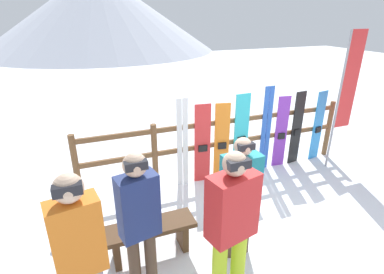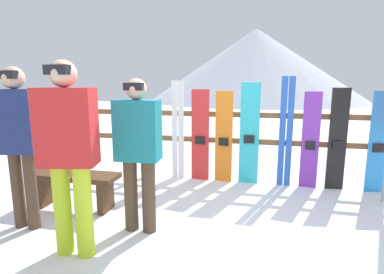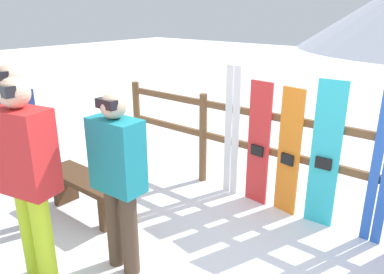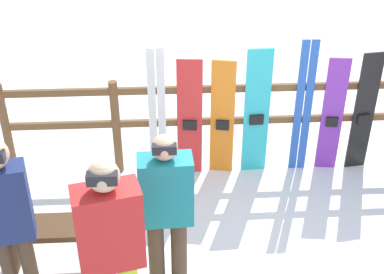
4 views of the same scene
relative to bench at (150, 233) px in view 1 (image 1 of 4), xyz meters
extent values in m
plane|color=white|center=(1.72, -0.11, -0.33)|extent=(40.00, 40.00, 0.00)
cone|color=silver|center=(1.72, 23.51, 2.67)|extent=(18.00, 18.00, 6.00)
cylinder|color=brown|center=(-0.79, 1.51, 0.27)|extent=(0.10, 0.10, 1.19)
cylinder|color=brown|center=(0.47, 1.51, 0.27)|extent=(0.10, 0.10, 1.19)
cylinder|color=brown|center=(1.72, 1.51, 0.27)|extent=(0.10, 0.10, 1.19)
cylinder|color=brown|center=(2.98, 1.51, 0.27)|extent=(0.10, 0.10, 1.19)
cylinder|color=brown|center=(4.24, 1.51, 0.27)|extent=(0.10, 0.10, 1.19)
cube|color=brown|center=(1.72, 1.51, 0.33)|extent=(5.02, 0.05, 0.08)
cube|color=brown|center=(1.72, 1.51, 0.74)|extent=(5.02, 0.05, 0.08)
cube|color=#4C331E|center=(0.00, 0.00, 0.10)|extent=(1.14, 0.36, 0.06)
cube|color=#4C331E|center=(-0.43, 0.00, -0.13)|extent=(0.08, 0.29, 0.39)
cube|color=#4C331E|center=(0.43, 0.00, -0.13)|extent=(0.08, 0.29, 0.39)
cylinder|color=#4C3828|center=(0.93, -0.36, 0.06)|extent=(0.14, 0.14, 0.78)
cylinder|color=#4C3828|center=(1.13, -0.36, 0.06)|extent=(0.14, 0.14, 0.78)
cube|color=teal|center=(1.03, -0.36, 0.76)|extent=(0.46, 0.27, 0.61)
sphere|color=#D8B293|center=(1.03, -0.36, 1.17)|extent=(0.21, 0.21, 0.21)
cube|color=black|center=(1.03, -0.42, 1.20)|extent=(0.19, 0.07, 0.07)
cube|color=orange|center=(-0.75, -0.86, 0.87)|extent=(0.43, 0.29, 0.68)
sphere|color=#D8B293|center=(-0.75, -0.86, 1.33)|extent=(0.23, 0.23, 0.23)
cube|color=black|center=(-0.75, -0.93, 1.36)|extent=(0.21, 0.08, 0.08)
cylinder|color=#B7D826|center=(0.51, -0.92, 0.10)|extent=(0.15, 0.15, 0.85)
cylinder|color=#B7D826|center=(0.72, -0.92, 0.10)|extent=(0.15, 0.15, 0.85)
cube|color=red|center=(0.62, -0.92, 0.86)|extent=(0.52, 0.36, 0.67)
sphere|color=#D8B293|center=(0.62, -0.92, 1.31)|extent=(0.23, 0.23, 0.23)
cube|color=black|center=(0.62, -0.98, 1.34)|extent=(0.21, 0.08, 0.08)
cylinder|color=#4C3828|center=(-0.29, -0.57, 0.09)|extent=(0.12, 0.12, 0.83)
cylinder|color=#4C3828|center=(-0.12, -0.57, 0.09)|extent=(0.12, 0.12, 0.83)
cube|color=navy|center=(-0.20, -0.57, 0.84)|extent=(0.41, 0.28, 0.66)
sphere|color=#D8B293|center=(-0.20, -0.57, 1.28)|extent=(0.23, 0.23, 0.23)
cube|color=black|center=(-0.20, -0.64, 1.31)|extent=(0.20, 0.08, 0.08)
cube|color=white|center=(0.90, 1.46, 0.47)|extent=(0.09, 0.02, 1.59)
cube|color=white|center=(1.00, 1.46, 0.47)|extent=(0.09, 0.02, 1.59)
cube|color=red|center=(1.32, 1.46, 0.40)|extent=(0.29, 0.05, 1.46)
cube|color=black|center=(1.32, 1.43, 0.33)|extent=(0.16, 0.05, 0.12)
cube|color=orange|center=(1.69, 1.46, 0.39)|extent=(0.27, 0.07, 1.44)
cube|color=black|center=(1.69, 1.43, 0.32)|extent=(0.15, 0.06, 0.12)
cube|color=#2DBFCC|center=(2.09, 1.46, 0.46)|extent=(0.30, 0.04, 1.56)
cube|color=black|center=(2.09, 1.43, 0.38)|extent=(0.16, 0.04, 0.12)
cube|color=blue|center=(2.57, 1.46, 0.50)|extent=(0.09, 0.02, 1.65)
cube|color=blue|center=(2.68, 1.46, 0.50)|extent=(0.09, 0.02, 1.65)
cube|color=purple|center=(2.98, 1.46, 0.39)|extent=(0.25, 0.06, 1.43)
cube|color=black|center=(2.98, 1.43, 0.32)|extent=(0.14, 0.05, 0.12)
cube|color=black|center=(3.35, 1.46, 0.42)|extent=(0.26, 0.06, 1.49)
cube|color=black|center=(3.35, 1.43, 0.34)|extent=(0.14, 0.05, 0.12)
cube|color=#288CE0|center=(3.88, 1.46, 0.40)|extent=(0.26, 0.07, 1.45)
cube|color=black|center=(3.88, 1.43, 0.33)|extent=(0.15, 0.05, 0.12)
cylinder|color=#99999E|center=(3.86, 1.06, 0.98)|extent=(0.04, 0.04, 2.61)
cube|color=red|center=(4.06, 1.06, 1.39)|extent=(0.36, 0.01, 1.78)
camera|label=1|loc=(-0.58, -2.96, 2.53)|focal=28.00mm
camera|label=2|loc=(2.22, -3.15, 1.23)|focal=28.00mm
camera|label=3|loc=(3.27, -2.15, 1.88)|focal=35.00mm
camera|label=4|loc=(1.05, -3.87, 3.39)|focal=50.00mm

